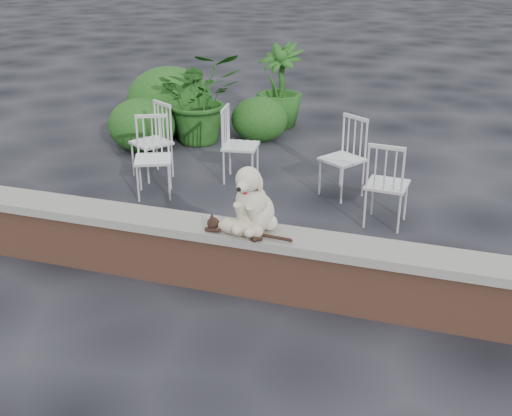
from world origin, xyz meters
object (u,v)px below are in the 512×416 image
(chair_a, at_px, (153,158))
(potted_plant_a, at_px, (201,97))
(potted_plant_b, at_px, (280,86))
(chair_b, at_px, (151,141))
(cat, at_px, (241,227))
(chair_c, at_px, (387,183))
(chair_d, at_px, (342,158))
(dog, at_px, (255,196))
(chair_e, at_px, (241,145))

(chair_a, height_order, potted_plant_a, potted_plant_a)
(potted_plant_b, bearing_deg, chair_b, -108.00)
(chair_b, relative_size, chair_a, 1.00)
(cat, bearing_deg, chair_c, 70.78)
(chair_b, bearing_deg, chair_d, 34.10)
(dog, relative_size, potted_plant_a, 0.45)
(chair_c, height_order, potted_plant_b, potted_plant_b)
(cat, height_order, chair_e, chair_e)
(chair_c, bearing_deg, potted_plant_b, -52.37)
(chair_b, distance_m, chair_d, 2.42)
(chair_b, bearing_deg, chair_a, -30.13)
(dog, distance_m, chair_d, 2.43)
(chair_b, bearing_deg, dog, -15.42)
(potted_plant_a, bearing_deg, chair_a, -82.19)
(chair_b, xyz_separation_m, chair_a, (0.31, -0.57, 0.00))
(chair_d, relative_size, potted_plant_b, 0.71)
(potted_plant_b, bearing_deg, dog, -75.98)
(chair_b, bearing_deg, potted_plant_b, 103.25)
(chair_b, height_order, chair_c, same)
(dog, xyz_separation_m, potted_plant_a, (-2.12, 3.84, -0.21))
(potted_plant_a, bearing_deg, potted_plant_b, 52.92)
(chair_c, bearing_deg, cat, 67.01)
(dog, bearing_deg, chair_d, 91.33)
(cat, height_order, chair_b, chair_b)
(potted_plant_b, bearing_deg, chair_c, -56.74)
(potted_plant_a, bearing_deg, chair_b, -90.62)
(dog, relative_size, cat, 0.68)
(chair_e, xyz_separation_m, chair_a, (-0.81, -0.79, 0.00))
(chair_b, distance_m, potted_plant_a, 1.59)
(dog, height_order, chair_d, dog)
(chair_d, distance_m, chair_a, 2.22)
(cat, distance_m, chair_d, 2.56)
(chair_d, xyz_separation_m, potted_plant_b, (-1.53, 2.61, 0.19))
(chair_e, relative_size, chair_a, 1.00)
(chair_e, bearing_deg, cat, -168.54)
(dog, height_order, chair_a, dog)
(chair_b, distance_m, chair_a, 0.65)
(dog, height_order, potted_plant_b, potted_plant_b)
(chair_e, xyz_separation_m, chair_b, (-1.12, -0.22, 0.00))
(dog, relative_size, potted_plant_b, 0.46)
(chair_e, bearing_deg, chair_c, -119.62)
(potted_plant_b, bearing_deg, chair_e, -84.68)
(cat, height_order, chair_d, chair_d)
(chair_b, relative_size, potted_plant_a, 0.69)
(cat, xyz_separation_m, chair_a, (-1.74, 1.84, -0.19))
(dog, xyz_separation_m, cat, (-0.08, -0.15, -0.23))
(dog, bearing_deg, chair_e, 120.34)
(potted_plant_b, bearing_deg, cat, -77.22)
(chair_d, xyz_separation_m, potted_plant_a, (-2.40, 1.46, 0.21))
(chair_e, distance_m, potted_plant_a, 1.76)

